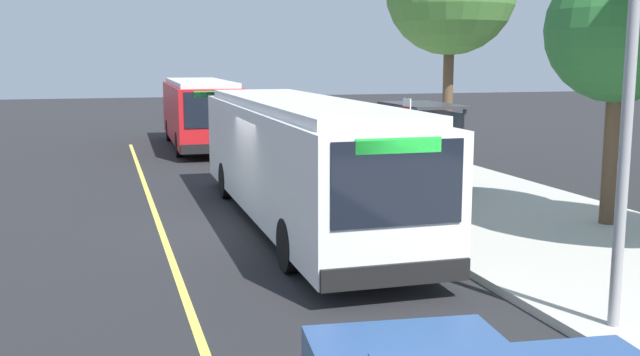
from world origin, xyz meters
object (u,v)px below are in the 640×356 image
at_px(transit_bus_second, 200,111).
at_px(waiting_bench, 430,173).
at_px(transit_bus_main, 299,156).
at_px(route_sign_post, 407,138).
at_px(pedestrian_commuter, 421,173).

xyz_separation_m(transit_bus_second, waiting_bench, (13.41, 4.85, -0.98)).
distance_m(transit_bus_main, waiting_bench, 5.35).
relative_size(transit_bus_main, route_sign_post, 4.45).
xyz_separation_m(route_sign_post, pedestrian_commuter, (0.20, 0.32, -0.84)).
distance_m(transit_bus_main, route_sign_post, 2.76).
height_order(transit_bus_main, route_sign_post, same).
height_order(transit_bus_main, waiting_bench, transit_bus_main).
bearing_deg(waiting_bench, transit_bus_second, -160.11).
distance_m(transit_bus_main, pedestrian_commuter, 3.10).
relative_size(transit_bus_main, pedestrian_commuter, 7.38).
distance_m(transit_bus_second, pedestrian_commuter, 16.49).
height_order(waiting_bench, pedestrian_commuter, pedestrian_commuter).
height_order(transit_bus_second, pedestrian_commuter, transit_bus_second).
height_order(transit_bus_main, pedestrian_commuter, transit_bus_main).
bearing_deg(transit_bus_second, route_sign_post, 10.65).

